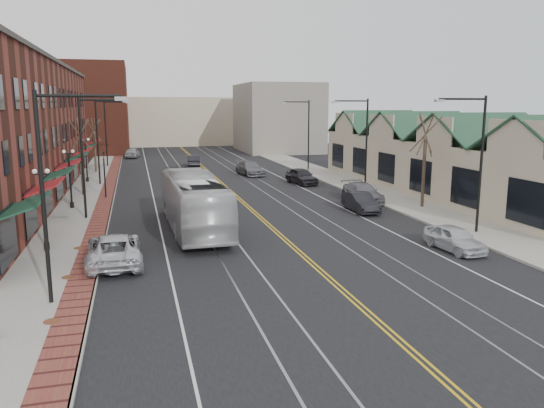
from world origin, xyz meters
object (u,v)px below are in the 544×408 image
parked_suv (114,249)px  transit_bus (194,202)px  parked_car_d (302,176)px  parked_car_a (454,238)px  parked_car_b (361,202)px  parked_car_c (363,193)px

parked_suv → transit_bus: bearing=-127.4°
transit_bus → parked_car_d: size_ratio=2.67×
parked_car_a → parked_car_b: size_ratio=0.93×
parked_car_a → parked_car_d: bearing=86.9°
transit_bus → parked_car_d: bearing=-127.9°
parked_suv → parked_car_c: size_ratio=1.07×
parked_car_a → parked_car_d: 24.97m
transit_bus → parked_car_c: size_ratio=2.42×
transit_bus → parked_car_c: bearing=-157.4°
parked_suv → parked_car_d: (16.80, 23.01, 0.03)m
parked_car_a → parked_car_c: (1.26, 14.59, 0.07)m
parked_suv → parked_car_d: 28.49m
parked_car_a → parked_car_d: parked_car_d is taller
transit_bus → parked_suv: 7.85m
transit_bus → parked_car_b: bearing=-169.5°
parked_car_b → parked_car_c: bearing=65.3°
transit_bus → parked_car_b: 12.57m
parked_car_b → parked_car_c: size_ratio=0.82×
parked_car_d → parked_suv: bearing=-133.1°
transit_bus → parked_car_a: transit_bus is taller
parked_suv → parked_car_b: 19.03m
parked_car_b → parked_car_d: size_ratio=0.91×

